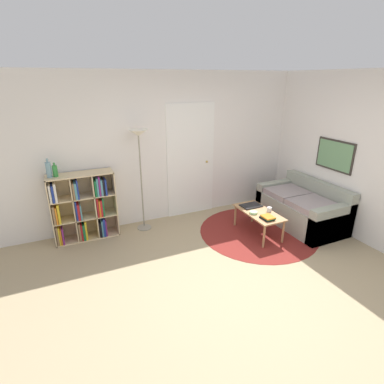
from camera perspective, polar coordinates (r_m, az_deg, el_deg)
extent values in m
plane|color=tan|center=(4.06, 9.90, -16.89)|extent=(14.00, 14.00, 0.00)
cube|color=silver|center=(5.40, -3.06, 8.38)|extent=(7.63, 0.05, 2.60)
cube|color=white|center=(5.53, -0.25, 5.91)|extent=(0.92, 0.02, 2.07)
sphere|color=tan|center=(5.66, 2.85, 5.79)|extent=(0.04, 0.04, 0.04)
cube|color=silver|center=(5.78, 23.95, 7.45)|extent=(0.05, 5.29, 2.60)
cube|color=#332D28|center=(5.60, 25.56, 6.34)|extent=(0.02, 0.73, 0.52)
cube|color=#669366|center=(5.59, 25.48, 6.33)|extent=(0.01, 0.67, 0.46)
cylinder|color=maroon|center=(5.30, 12.40, -7.35)|extent=(1.98, 1.98, 0.01)
cube|color=beige|center=(5.09, -25.27, -3.40)|extent=(0.02, 0.34, 1.10)
cube|color=beige|center=(5.13, -14.47, -1.78)|extent=(0.02, 0.34, 1.10)
cube|color=beige|center=(4.91, -20.61, 3.18)|extent=(0.99, 0.34, 0.02)
cube|color=beige|center=(5.31, -19.13, -7.94)|extent=(0.99, 0.34, 0.02)
cube|color=beige|center=(5.24, -20.02, -1.95)|extent=(0.99, 0.02, 1.10)
cube|color=beige|center=(5.08, -21.62, -2.86)|extent=(0.02, 0.32, 1.06)
cube|color=beige|center=(5.10, -18.08, -2.33)|extent=(0.02, 0.32, 1.06)
cube|color=beige|center=(5.16, -19.61, -4.40)|extent=(0.95, 0.32, 0.02)
cube|color=beige|center=(5.02, -20.09, -0.75)|extent=(0.95, 0.32, 0.02)
cube|color=olive|center=(5.20, -24.26, -7.31)|extent=(0.03, 0.25, 0.30)
cube|color=gold|center=(5.20, -23.97, -7.35)|extent=(0.02, 0.23, 0.30)
cube|color=orange|center=(5.21, -23.69, -7.44)|extent=(0.02, 0.24, 0.27)
cube|color=#7F287A|center=(5.19, -23.37, -7.48)|extent=(0.02, 0.20, 0.27)
cube|color=olive|center=(5.19, -20.65, -6.89)|extent=(0.03, 0.22, 0.30)
cube|color=#B21E23|center=(5.21, -20.33, -6.81)|extent=(0.02, 0.26, 0.28)
cube|color=#196B38|center=(5.20, -19.93, -6.89)|extent=(0.03, 0.23, 0.27)
cube|color=gold|center=(5.21, -19.62, -6.53)|extent=(0.03, 0.26, 0.32)
cube|color=black|center=(5.22, -17.15, -6.53)|extent=(0.03, 0.23, 0.26)
cube|color=teal|center=(5.21, -16.82, -6.38)|extent=(0.02, 0.22, 0.28)
cube|color=navy|center=(5.21, -16.50, -6.19)|extent=(0.03, 0.22, 0.31)
cube|color=#7F287A|center=(5.21, -16.14, -6.30)|extent=(0.02, 0.21, 0.28)
cube|color=olive|center=(5.04, -24.82, -3.81)|extent=(0.03, 0.21, 0.29)
cube|color=orange|center=(5.04, -24.42, -3.93)|extent=(0.03, 0.19, 0.27)
cube|color=gold|center=(5.06, -24.07, -3.52)|extent=(0.03, 0.26, 0.31)
cube|color=navy|center=(5.05, -21.23, -3.09)|extent=(0.02, 0.25, 0.31)
cube|color=#B21E23|center=(5.07, -20.85, -3.25)|extent=(0.03, 0.27, 0.26)
cube|color=teal|center=(5.04, -20.44, -3.46)|extent=(0.02, 0.20, 0.24)
cube|color=#B21E23|center=(5.07, -17.66, -2.55)|extent=(0.02, 0.25, 0.32)
cube|color=orange|center=(5.08, -17.32, -2.68)|extent=(0.02, 0.26, 0.27)
cube|color=#B21E23|center=(5.06, -16.97, -2.75)|extent=(0.03, 0.21, 0.27)
cube|color=#196B38|center=(5.05, -16.66, -2.53)|extent=(0.02, 0.20, 0.31)
cube|color=silver|center=(4.95, -25.45, -0.05)|extent=(0.03, 0.27, 0.28)
cube|color=navy|center=(4.94, -25.00, -0.11)|extent=(0.03, 0.25, 0.26)
cube|color=silver|center=(4.94, -24.61, 0.14)|extent=(0.03, 0.27, 0.29)
cube|color=olive|center=(4.91, -21.68, 0.28)|extent=(0.03, 0.20, 0.26)
cube|color=teal|center=(4.93, -21.33, 0.41)|extent=(0.03, 0.23, 0.26)
cube|color=navy|center=(4.94, -21.04, 0.73)|extent=(0.02, 0.26, 0.30)
cube|color=#196B38|center=(4.93, -18.02, 0.82)|extent=(0.03, 0.21, 0.26)
cube|color=teal|center=(4.93, -17.67, 1.05)|extent=(0.03, 0.20, 0.29)
cube|color=#7F287A|center=(4.94, -17.34, 1.29)|extent=(0.02, 0.23, 0.32)
cube|color=teal|center=(4.94, -16.94, 0.99)|extent=(0.03, 0.20, 0.26)
cube|color=black|center=(4.94, -16.62, 1.06)|extent=(0.03, 0.20, 0.26)
cube|color=navy|center=(4.94, -16.22, 1.07)|extent=(0.03, 0.19, 0.26)
cylinder|color=gray|center=(5.37, -9.08, -6.68)|extent=(0.24, 0.24, 0.01)
cylinder|color=gray|center=(5.03, -9.62, 1.94)|extent=(0.02, 0.02, 1.62)
cone|color=white|center=(4.84, -10.20, 11.03)|extent=(0.30, 0.30, 0.10)
cube|color=gray|center=(5.69, 19.94, -3.59)|extent=(0.87, 1.50, 0.46)
cube|color=gray|center=(5.88, 22.62, -1.58)|extent=(0.16, 1.50, 0.76)
cube|color=gray|center=(5.26, 25.01, -5.55)|extent=(0.87, 0.16, 0.60)
cube|color=gray|center=(6.12, 15.77, -0.68)|extent=(0.87, 0.16, 0.60)
cube|color=gray|center=(5.35, 21.83, -2.17)|extent=(0.67, 0.57, 0.10)
cube|color=gray|center=(5.74, 17.70, -0.11)|extent=(0.67, 0.57, 0.10)
cube|color=#AD7F51|center=(5.07, 12.61, -3.79)|extent=(0.45, 0.91, 0.02)
cylinder|color=#AD7F51|center=(4.77, 13.55, -8.26)|extent=(0.04, 0.04, 0.38)
cylinder|color=#AD7F51|center=(5.36, 8.24, -4.46)|extent=(0.04, 0.04, 0.38)
cylinder|color=#AD7F51|center=(4.99, 16.96, -7.27)|extent=(0.04, 0.04, 0.38)
cylinder|color=#AD7F51|center=(5.56, 11.48, -3.74)|extent=(0.04, 0.04, 0.38)
cube|color=black|center=(5.25, 11.17, -2.56)|extent=(0.35, 0.24, 0.02)
cylinder|color=#9ED193|center=(4.97, 11.63, -3.85)|extent=(0.13, 0.13, 0.04)
cube|color=black|center=(4.84, 14.09, -4.89)|extent=(0.16, 0.19, 0.02)
cube|color=#196B38|center=(4.83, 14.29, -4.74)|extent=(0.16, 0.19, 0.01)
cube|color=orange|center=(4.82, 14.26, -4.58)|extent=(0.16, 0.19, 0.02)
cylinder|color=white|center=(5.10, 14.51, -3.22)|extent=(0.08, 0.08, 0.07)
cylinder|color=#6B93A3|center=(4.86, -25.63, 3.80)|extent=(0.08, 0.08, 0.23)
cylinder|color=#6B93A3|center=(4.82, -25.89, 5.42)|extent=(0.03, 0.03, 0.06)
cylinder|color=#2D8438|center=(4.87, -24.62, 3.63)|extent=(0.07, 0.07, 0.17)
cylinder|color=#2D8438|center=(4.84, -24.81, 4.83)|extent=(0.03, 0.03, 0.04)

